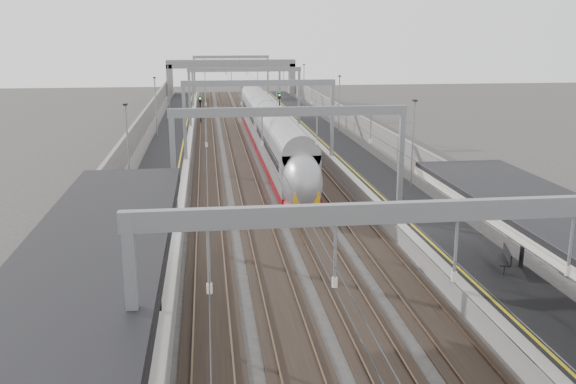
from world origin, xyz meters
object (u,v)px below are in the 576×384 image
object	(u,v)px
overbridge	(231,69)
train	(271,136)
signal_green	(200,105)
bench	(505,257)

from	to	relation	value
overbridge	train	bearing A→B (deg)	-88.37
signal_green	bench	bearing A→B (deg)	-76.26
train	bench	world-z (taller)	train
train	bench	distance (m)	34.11
overbridge	bench	distance (m)	86.68
overbridge	train	size ratio (longest dim) A/B	0.47
signal_green	overbridge	bearing A→B (deg)	79.81
train	signal_green	world-z (taller)	train
bench	overbridge	bearing A→B (deg)	95.83
train	bench	xyz separation A→B (m)	(7.30, -33.32, -0.42)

